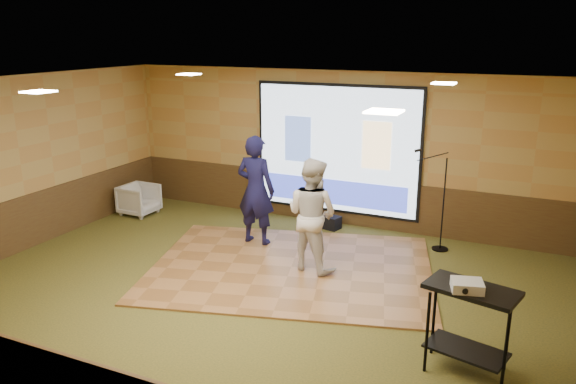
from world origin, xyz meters
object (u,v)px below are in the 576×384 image
at_px(mic_stand, 439,223).
at_px(banquet_chair, 139,200).
at_px(dance_floor, 291,268).
at_px(player_right, 312,215).
at_px(player_left, 256,190).
at_px(projector, 467,286).
at_px(duffel_bag, 330,222).
at_px(av_table, 470,312).
at_px(projector_screen, 336,151).

distance_m(mic_stand, banquet_chair, 6.07).
relative_size(dance_floor, banquet_chair, 6.37).
bearing_deg(player_right, mic_stand, -120.15).
bearing_deg(mic_stand, player_right, -156.16).
distance_m(dance_floor, player_left, 1.62).
height_order(projector, duffel_bag, projector).
bearing_deg(projector, player_right, 127.69).
bearing_deg(dance_floor, av_table, -31.14).
bearing_deg(mic_stand, dance_floor, -159.60).
distance_m(dance_floor, player_right, 0.97).
height_order(dance_floor, player_left, player_left).
distance_m(projector_screen, player_left, 1.94).
relative_size(projector, mic_stand, 0.18).
xyz_separation_m(player_left, duffel_bag, (0.91, 1.32, -0.88)).
xyz_separation_m(av_table, projector, (-0.05, -0.10, 0.35)).
relative_size(player_right, duffel_bag, 4.52).
relative_size(player_right, projector, 5.52).
bearing_deg(dance_floor, banquet_chair, 162.61).
bearing_deg(banquet_chair, projector, -112.56).
bearing_deg(projector_screen, mic_stand, -15.24).
xyz_separation_m(dance_floor, mic_stand, (1.99, 1.84, 0.48)).
xyz_separation_m(projector, duffel_bag, (-3.01, 3.96, -0.95)).
xyz_separation_m(mic_stand, duffel_bag, (-2.10, 0.25, -0.37)).
distance_m(player_right, duffel_bag, 2.20).
height_order(dance_floor, mic_stand, mic_stand).
bearing_deg(projector, banquet_chair, 140.57).
distance_m(dance_floor, av_table, 3.51).
height_order(av_table, duffel_bag, av_table).
relative_size(projector_screen, duffel_bag, 8.31).
xyz_separation_m(projector, banquet_chair, (-6.95, 3.14, -0.76)).
distance_m(projector_screen, av_table, 5.25).
xyz_separation_m(projector_screen, av_table, (3.07, -4.19, -0.75)).
bearing_deg(projector_screen, banquet_chair, -163.71).
bearing_deg(projector_screen, av_table, -53.79).
distance_m(projector, mic_stand, 3.86).
bearing_deg(duffel_bag, projector, -52.76).
height_order(projector_screen, projector, projector_screen).
relative_size(av_table, projector, 3.12).
height_order(projector_screen, duffel_bag, projector_screen).
xyz_separation_m(projector_screen, duffel_bag, (0.02, -0.33, -1.35)).
height_order(player_left, projector, player_left).
bearing_deg(dance_floor, projector_screen, 93.06).
distance_m(player_left, banquet_chair, 3.14).
height_order(projector_screen, player_right, projector_screen).
bearing_deg(dance_floor, player_right, 16.12).
bearing_deg(av_table, banquet_chair, 156.47).
bearing_deg(banquet_chair, projector_screen, -71.94).
relative_size(projector_screen, projector, 10.15).
distance_m(banquet_chair, duffel_bag, 4.03).
height_order(player_right, duffel_bag, player_right).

